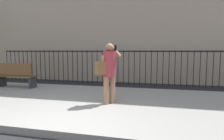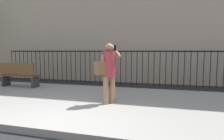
{
  "view_description": "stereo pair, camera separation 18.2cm",
  "coord_description": "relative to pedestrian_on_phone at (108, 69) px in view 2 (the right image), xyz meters",
  "views": [
    {
      "loc": [
        1.96,
        -2.99,
        1.56
      ],
      "look_at": [
        0.7,
        2.3,
        1.03
      ],
      "focal_mm": 31.18,
      "sensor_mm": 36.0,
      "label": 1
    },
    {
      "loc": [
        2.13,
        -2.95,
        1.56
      ],
      "look_at": [
        0.7,
        2.3,
        1.03
      ],
      "focal_mm": 31.18,
      "sensor_mm": 36.0,
      "label": 2
    }
  ],
  "objects": [
    {
      "name": "ground_plane",
      "position": [
        -0.68,
        -1.98,
        -1.09
      ],
      "size": [
        60.0,
        60.0,
        0.0
      ],
      "primitive_type": "plane",
      "color": "black"
    },
    {
      "name": "sidewalk",
      "position": [
        -0.68,
        0.22,
        -1.01
      ],
      "size": [
        28.0,
        4.4,
        0.15
      ],
      "primitive_type": "cube",
      "color": "gray",
      "rests_on": "ground"
    },
    {
      "name": "iron_fence",
      "position": [
        -0.68,
        3.92,
        -0.07
      ],
      "size": [
        12.03,
        0.04,
        1.6
      ],
      "color": "black",
      "rests_on": "ground"
    },
    {
      "name": "pedestrian_on_phone",
      "position": [
        0.0,
        0.0,
        0.0
      ],
      "size": [
        0.67,
        0.69,
        1.62
      ],
      "color": "#936B4C",
      "rests_on": "sidewalk"
    },
    {
      "name": "street_bench",
      "position": [
        -4.1,
        1.43,
        -0.44
      ],
      "size": [
        1.6,
        0.45,
        0.95
      ],
      "color": "brown",
      "rests_on": "sidewalk"
    }
  ]
}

